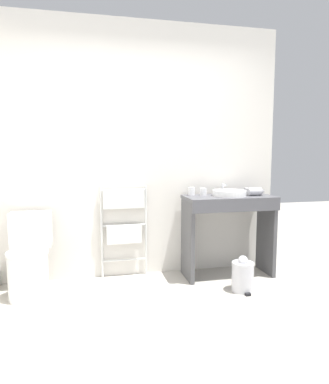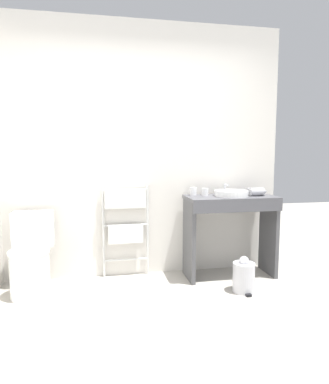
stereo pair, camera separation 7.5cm
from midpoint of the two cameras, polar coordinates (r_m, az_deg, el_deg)
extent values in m
plane|color=#A8A399|center=(2.49, 2.17, -25.56)|extent=(12.00, 12.00, 0.00)
cube|color=silver|center=(3.70, -3.49, 6.82)|extent=(3.08, 0.12, 2.68)
cylinder|color=white|center=(3.44, -20.92, -12.78)|extent=(0.35, 0.35, 0.41)
cylinder|color=white|center=(3.38, -21.08, -9.29)|extent=(0.36, 0.36, 0.02)
cube|color=white|center=(3.57, -20.50, -5.77)|extent=(0.37, 0.18, 0.34)
cylinder|color=silver|center=(3.54, -20.61, -3.00)|extent=(0.05, 0.05, 0.01)
cylinder|color=silver|center=(3.68, -9.59, -6.64)|extent=(0.02, 0.02, 0.97)
cylinder|color=silver|center=(3.72, -2.27, -6.41)|extent=(0.02, 0.02, 0.97)
cylinder|color=silver|center=(3.77, -5.85, -11.15)|extent=(0.47, 0.02, 0.02)
cylinder|color=silver|center=(3.67, -5.92, -5.50)|extent=(0.47, 0.02, 0.02)
cylinder|color=silver|center=(3.61, -5.99, 0.39)|extent=(0.47, 0.02, 0.02)
cube|color=silver|center=(3.60, -5.94, -1.11)|extent=(0.43, 0.04, 0.20)
cube|color=white|center=(3.67, -5.86, -6.97)|extent=(0.37, 0.04, 0.20)
cube|color=#4C4C51|center=(3.67, 11.56, -0.94)|extent=(0.94, 0.45, 0.03)
cube|color=#4C4C51|center=(3.49, 12.87, -2.49)|extent=(0.94, 0.02, 0.10)
cube|color=#4C4C4F|center=(3.61, 4.72, -7.98)|extent=(0.04, 0.38, 0.83)
cube|color=#4C4C4F|center=(3.94, 17.51, -7.01)|extent=(0.04, 0.38, 0.83)
cylinder|color=white|center=(3.67, 11.64, -0.20)|extent=(0.36, 0.36, 0.06)
cylinder|color=silver|center=(3.67, 11.64, 0.19)|extent=(0.29, 0.29, 0.01)
cylinder|color=silver|center=(3.84, 10.56, 0.54)|extent=(0.02, 0.02, 0.11)
cylinder|color=silver|center=(3.80, 10.82, 1.15)|extent=(0.02, 0.09, 0.02)
cylinder|color=white|center=(3.67, 5.38, 0.11)|extent=(0.07, 0.07, 0.09)
cylinder|color=white|center=(3.65, 7.34, 0.01)|extent=(0.07, 0.07, 0.08)
cylinder|color=#B7B7BC|center=(3.75, 15.64, 0.03)|extent=(0.14, 0.09, 0.09)
cone|color=#9C9CA0|center=(3.79, 16.96, 0.06)|extent=(0.05, 0.07, 0.07)
cube|color=#B7B7BC|center=(3.81, 14.66, 0.16)|extent=(0.05, 0.08, 0.06)
cylinder|color=silver|center=(3.45, 13.68, -13.65)|extent=(0.21, 0.21, 0.28)
sphere|color=silver|center=(3.40, 13.75, -11.12)|extent=(0.09, 0.09, 0.09)
cube|color=black|center=(3.40, 14.49, -16.34)|extent=(0.05, 0.04, 0.02)
camera|label=1|loc=(0.04, -89.27, 0.08)|focal=32.00mm
camera|label=2|loc=(0.04, 90.73, -0.08)|focal=32.00mm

